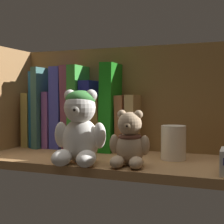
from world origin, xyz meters
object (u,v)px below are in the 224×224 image
book_0 (34,119)px  book_6 (82,108)px  book_1 (41,109)px  book_4 (63,108)px  teddy_bear_smaller (129,142)px  book_7 (93,115)px  book_10 (124,123)px  book_3 (54,119)px  book_8 (103,123)px  book_5 (73,107)px  book_2 (47,108)px  book_11 (134,123)px  pillar_candle (173,143)px  teddy_bear_larger (80,128)px  book_9 (113,107)px

book_0 → book_6: 16.89cm
book_1 → book_4: size_ratio=0.95×
teddy_bear_smaller → book_7: bearing=132.5°
book_10 → teddy_bear_smaller: (7.72, -18.88, -2.49)cm
book_1 → book_3: book_1 is taller
book_1 → book_8: (20.43, 0.00, -3.64)cm
book_6 → book_7: size_ratio=1.22×
book_1 → book_5: bearing=0.0°
book_8 → book_4: bearing=180.0°
book_1 → book_2: size_ratio=0.95×
book_11 → teddy_bear_smaller: book_11 is taller
book_0 → book_7: 19.87cm
book_2 → book_7: bearing=0.0°
book_4 → book_5: bearing=0.0°
pillar_candle → book_10: bearing=152.1°
book_1 → book_10: size_ratio=1.46×
book_11 → pillar_candle: (12.42, -8.05, -3.67)cm
book_4 → book_6: (6.55, 0.00, 0.06)cm
book_2 → teddy_bear_larger: bearing=-43.5°
book_9 → teddy_bear_larger: bearing=-91.4°
book_6 → teddy_bear_smaller: (20.64, -18.88, -6.67)cm
teddy_bear_larger → book_7: bearing=106.2°
book_10 → teddy_bear_larger: 20.24cm
book_2 → book_3: 4.23cm
book_0 → teddy_bear_larger: bearing=-37.8°
teddy_bear_larger → book_5: bearing=121.7°
book_9 → teddy_bear_larger: size_ratio=1.45×
book_7 → book_10: bearing=0.0°
teddy_bear_smaller → pillar_candle: 13.22cm
book_4 → book_2: bearing=180.0°
teddy_bear_smaller → teddy_bear_larger: bearing=-175.0°
teddy_bear_larger → book_10: bearing=79.2°
book_8 → teddy_bear_larger: bearing=-82.2°
book_4 → teddy_bear_smaller: book_4 is taller
book_8 → book_9: size_ratio=0.63×
book_7 → book_11: size_ratio=1.26×
book_4 → book_1: bearing=180.0°
book_9 → book_4: bearing=180.0°
book_0 → book_2: 5.90cm
book_10 → book_8: bearing=180.0°
book_10 → book_9: bearing=180.0°
book_6 → book_11: bearing=0.0°
book_4 → teddy_bear_smaller: (27.19, -18.88, -6.61)cm
book_10 → book_5: bearing=180.0°
book_1 → book_4: 7.50cm
book_6 → book_11: (15.73, 0.00, -4.11)cm
book_4 → book_9: (16.16, 0.00, 0.24)cm
book_4 → teddy_bear_larger: bearing=-51.7°
book_1 → pillar_candle: size_ratio=2.75×
book_2 → book_1: bearing=180.0°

